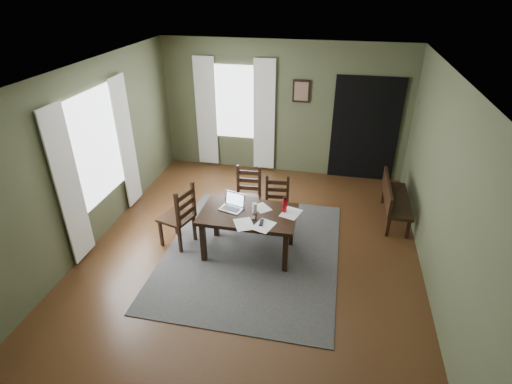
% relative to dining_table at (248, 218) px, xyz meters
% --- Properties ---
extents(ground, '(5.00, 6.00, 0.01)m').
position_rel_dining_table_xyz_m(ground, '(0.05, 0.00, -0.63)').
color(ground, '#492C16').
extents(room_shell, '(5.02, 6.02, 2.71)m').
position_rel_dining_table_xyz_m(room_shell, '(0.05, 0.00, 1.18)').
color(room_shell, '#495034').
rests_on(room_shell, ground).
extents(rug, '(2.60, 3.20, 0.01)m').
position_rel_dining_table_xyz_m(rug, '(0.05, 0.00, -0.62)').
color(rug, '#3F3F3F').
rests_on(rug, ground).
extents(dining_table, '(1.40, 0.84, 0.70)m').
position_rel_dining_table_xyz_m(dining_table, '(0.00, 0.00, 0.00)').
color(dining_table, black).
rests_on(dining_table, rug).
extents(chair_end, '(0.56, 0.56, 1.04)m').
position_rel_dining_table_xyz_m(chair_end, '(-1.09, -0.01, -0.12)').
color(chair_end, black).
rests_on(chair_end, rug).
extents(chair_back_left, '(0.45, 0.46, 0.98)m').
position_rel_dining_table_xyz_m(chair_back_left, '(-0.20, 0.84, -0.14)').
color(chair_back_left, black).
rests_on(chair_back_left, rug).
extents(chair_back_right, '(0.44, 0.44, 0.91)m').
position_rel_dining_table_xyz_m(chair_back_right, '(0.31, 0.72, -0.18)').
color(chair_back_right, black).
rests_on(chair_back_right, rug).
extents(bench, '(0.41, 1.27, 0.72)m').
position_rel_dining_table_xyz_m(bench, '(2.21, 1.43, -0.20)').
color(bench, black).
rests_on(bench, ground).
extents(laptop, '(0.38, 0.34, 0.22)m').
position_rel_dining_table_xyz_m(laptop, '(-0.25, 0.09, 0.14)').
color(laptop, '#B7B7BC').
rests_on(laptop, dining_table).
extents(computer_mouse, '(0.06, 0.10, 0.03)m').
position_rel_dining_table_xyz_m(computer_mouse, '(0.11, -0.15, 0.10)').
color(computer_mouse, '#3F3F42').
rests_on(computer_mouse, dining_table).
extents(tv_remote, '(0.05, 0.17, 0.02)m').
position_rel_dining_table_xyz_m(tv_remote, '(0.24, -0.23, 0.10)').
color(tv_remote, black).
rests_on(tv_remote, dining_table).
extents(drinking_glass, '(0.09, 0.09, 0.16)m').
position_rel_dining_table_xyz_m(drinking_glass, '(0.09, 0.02, 0.16)').
color(drinking_glass, silver).
rests_on(drinking_glass, dining_table).
extents(water_bottle, '(0.08, 0.08, 0.25)m').
position_rel_dining_table_xyz_m(water_bottle, '(0.51, 0.14, 0.20)').
color(water_bottle, '#AD0D17').
rests_on(water_bottle, dining_table).
extents(paper_b, '(0.34, 0.39, 0.00)m').
position_rel_dining_table_xyz_m(paper_b, '(0.28, -0.29, 0.09)').
color(paper_b, white).
rests_on(paper_b, dining_table).
extents(paper_c, '(0.34, 0.34, 0.00)m').
position_rel_dining_table_xyz_m(paper_c, '(0.17, 0.17, 0.09)').
color(paper_c, white).
rests_on(paper_c, dining_table).
extents(paper_d, '(0.33, 0.38, 0.00)m').
position_rel_dining_table_xyz_m(paper_d, '(0.61, 0.11, 0.09)').
color(paper_d, white).
rests_on(paper_d, dining_table).
extents(paper_e, '(0.37, 0.40, 0.00)m').
position_rel_dining_table_xyz_m(paper_e, '(0.01, -0.31, 0.09)').
color(paper_e, white).
rests_on(paper_e, dining_table).
extents(window_left, '(0.01, 1.30, 1.70)m').
position_rel_dining_table_xyz_m(window_left, '(-2.42, 0.20, 0.83)').
color(window_left, white).
rests_on(window_left, ground).
extents(window_back, '(1.00, 0.01, 1.50)m').
position_rel_dining_table_xyz_m(window_back, '(-0.95, 2.97, 0.83)').
color(window_back, white).
rests_on(window_back, ground).
extents(curtain_left_near, '(0.03, 0.48, 2.30)m').
position_rel_dining_table_xyz_m(curtain_left_near, '(-2.39, -0.62, 0.58)').
color(curtain_left_near, silver).
rests_on(curtain_left_near, ground).
extents(curtain_left_far, '(0.03, 0.48, 2.30)m').
position_rel_dining_table_xyz_m(curtain_left_far, '(-2.39, 1.02, 0.58)').
color(curtain_left_far, silver).
rests_on(curtain_left_far, ground).
extents(curtain_back_left, '(0.44, 0.03, 2.30)m').
position_rel_dining_table_xyz_m(curtain_back_left, '(-1.57, 2.94, 0.58)').
color(curtain_back_left, silver).
rests_on(curtain_back_left, ground).
extents(curtain_back_right, '(0.44, 0.03, 2.30)m').
position_rel_dining_table_xyz_m(curtain_back_right, '(-0.33, 2.94, 0.58)').
color(curtain_back_right, silver).
rests_on(curtain_back_right, ground).
extents(framed_picture, '(0.34, 0.03, 0.44)m').
position_rel_dining_table_xyz_m(framed_picture, '(0.40, 2.97, 1.13)').
color(framed_picture, black).
rests_on(framed_picture, ground).
extents(doorway_back, '(1.30, 0.03, 2.10)m').
position_rel_dining_table_xyz_m(doorway_back, '(1.70, 2.97, 0.43)').
color(doorway_back, black).
rests_on(doorway_back, ground).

